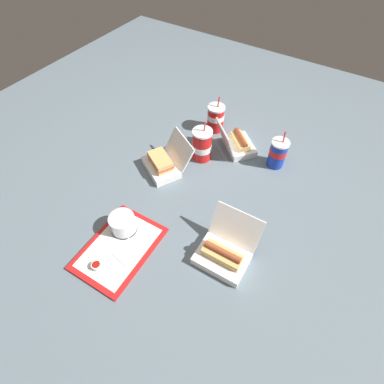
% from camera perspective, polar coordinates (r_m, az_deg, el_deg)
% --- Properties ---
extents(ground_plane, '(3.20, 3.20, 0.00)m').
position_cam_1_polar(ground_plane, '(1.45, 0.11, -1.16)').
color(ground_plane, slate).
extents(food_tray, '(0.38, 0.27, 0.01)m').
position_cam_1_polar(food_tray, '(1.33, -13.67, -10.33)').
color(food_tray, red).
rests_on(food_tray, ground_plane).
extents(cake_container, '(0.11, 0.11, 0.08)m').
position_cam_1_polar(cake_container, '(1.33, -13.02, -5.91)').
color(cake_container, black).
rests_on(cake_container, food_tray).
extents(ketchup_cup, '(0.04, 0.04, 0.02)m').
position_cam_1_polar(ketchup_cup, '(1.29, -17.72, -13.22)').
color(ketchup_cup, white).
rests_on(ketchup_cup, food_tray).
extents(napkin_stack, '(0.12, 0.12, 0.00)m').
position_cam_1_polar(napkin_stack, '(1.30, -12.09, -11.12)').
color(napkin_stack, white).
rests_on(napkin_stack, food_tray).
extents(plastic_fork, '(0.11, 0.02, 0.00)m').
position_cam_1_polar(plastic_fork, '(1.34, -17.38, -10.07)').
color(plastic_fork, white).
rests_on(plastic_fork, food_tray).
extents(clamshell_hotdog_front, '(0.26, 0.26, 0.17)m').
position_cam_1_polar(clamshell_hotdog_front, '(1.68, 8.73, 9.11)').
color(clamshell_hotdog_front, white).
rests_on(clamshell_hotdog_front, ground_plane).
extents(clamshell_sandwich_corner, '(0.29, 0.28, 0.16)m').
position_cam_1_polar(clamshell_sandwich_corner, '(1.55, -5.55, 5.45)').
color(clamshell_sandwich_corner, white).
rests_on(clamshell_sandwich_corner, ground_plane).
extents(clamshell_hotdog_center, '(0.24, 0.22, 0.17)m').
position_cam_1_polar(clamshell_hotdog_center, '(1.25, 6.03, -11.60)').
color(clamshell_hotdog_center, white).
rests_on(clamshell_hotdog_center, ground_plane).
extents(soda_cup_left, '(0.09, 0.09, 0.22)m').
position_cam_1_polar(soda_cup_left, '(1.61, 16.01, 7.14)').
color(soda_cup_left, '#1938B7').
rests_on(soda_cup_left, ground_plane).
extents(soda_cup_front, '(0.11, 0.11, 0.24)m').
position_cam_1_polar(soda_cup_front, '(1.58, 1.93, 8.94)').
color(soda_cup_front, red).
rests_on(soda_cup_front, ground_plane).
extents(soda_cup_back, '(0.10, 0.10, 0.22)m').
position_cam_1_polar(soda_cup_back, '(1.77, 4.54, 13.91)').
color(soda_cup_back, red).
rests_on(soda_cup_back, ground_plane).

